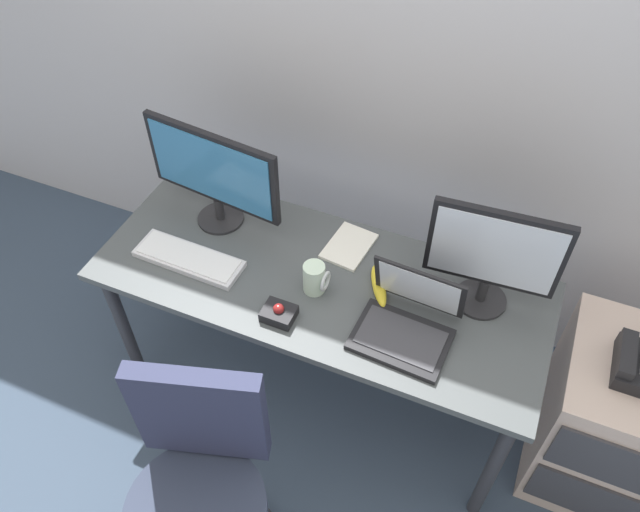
# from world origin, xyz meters

# --- Properties ---
(ground_plane) EXTENTS (8.00, 8.00, 0.00)m
(ground_plane) POSITION_xyz_m (0.00, 0.00, 0.00)
(ground_plane) COLOR #38475B
(back_wall) EXTENTS (6.00, 0.10, 2.80)m
(back_wall) POSITION_xyz_m (0.00, 0.67, 1.40)
(back_wall) COLOR #BCBBC1
(back_wall) RESTS_ON ground
(desk) EXTENTS (1.63, 0.65, 0.74)m
(desk) POSITION_xyz_m (0.00, 0.00, 0.65)
(desk) COLOR #474C4D
(desk) RESTS_ON ground
(file_cabinet) EXTENTS (0.42, 0.53, 0.67)m
(file_cabinet) POSITION_xyz_m (1.10, 0.10, 0.34)
(file_cabinet) COLOR beige
(file_cabinet) RESTS_ON ground
(desk_phone) EXTENTS (0.17, 0.20, 0.09)m
(desk_phone) POSITION_xyz_m (1.09, 0.08, 0.71)
(desk_phone) COLOR black
(desk_phone) RESTS_ON file_cabinet
(office_chair) EXTENTS (0.52, 0.54, 0.95)m
(office_chair) POSITION_xyz_m (-0.08, -0.77, 0.44)
(office_chair) COLOR black
(office_chair) RESTS_ON ground
(monitor_main) EXTENTS (0.55, 0.18, 0.41)m
(monitor_main) POSITION_xyz_m (-0.48, 0.13, 0.97)
(monitor_main) COLOR #262628
(monitor_main) RESTS_ON desk
(monitor_side) EXTENTS (0.43, 0.18, 0.42)m
(monitor_side) POSITION_xyz_m (0.55, 0.12, 0.97)
(monitor_side) COLOR #262628
(monitor_side) RESTS_ON desk
(keyboard) EXTENTS (0.41, 0.15, 0.03)m
(keyboard) POSITION_xyz_m (-0.48, -0.11, 0.75)
(keyboard) COLOR silver
(keyboard) RESTS_ON desk
(laptop) EXTENTS (0.33, 0.30, 0.23)m
(laptop) POSITION_xyz_m (0.35, -0.10, 0.79)
(laptop) COLOR black
(laptop) RESTS_ON desk
(trackball_mouse) EXTENTS (0.11, 0.09, 0.07)m
(trackball_mouse) POSITION_xyz_m (-0.06, -0.21, 0.76)
(trackball_mouse) COLOR black
(trackball_mouse) RESTS_ON desk
(coffee_mug) EXTENTS (0.09, 0.08, 0.12)m
(coffee_mug) POSITION_xyz_m (0.00, -0.05, 0.80)
(coffee_mug) COLOR silver
(coffee_mug) RESTS_ON desk
(paper_notepad) EXTENTS (0.17, 0.22, 0.01)m
(paper_notepad) POSITION_xyz_m (0.04, 0.19, 0.74)
(paper_notepad) COLOR white
(paper_notepad) RESTS_ON desk
(banana) EXTENTS (0.13, 0.19, 0.04)m
(banana) POSITION_xyz_m (0.21, 0.03, 0.76)
(banana) COLOR yellow
(banana) RESTS_ON desk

